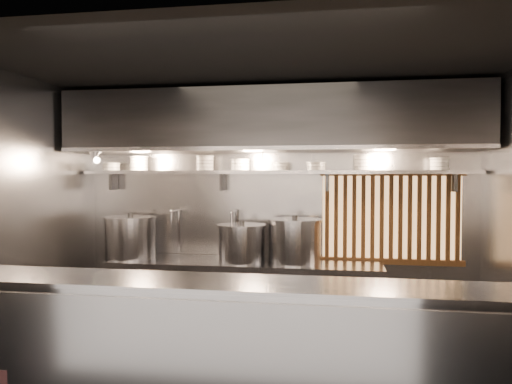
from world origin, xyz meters
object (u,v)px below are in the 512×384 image
(heat_lamp, at_px, (95,155))
(stock_pot_mid, at_px, (242,243))
(stock_pot_right, at_px, (295,241))
(stock_pot_left, at_px, (131,237))
(pendant_bulb, at_px, (263,165))

(heat_lamp, distance_m, stock_pot_mid, 1.87)
(heat_lamp, distance_m, stock_pot_right, 2.37)
(heat_lamp, xyz_separation_m, stock_pot_left, (0.28, 0.27, -0.93))
(stock_pot_left, height_order, stock_pot_right, same)
(heat_lamp, bearing_deg, stock_pot_left, 43.87)
(pendant_bulb, relative_size, stock_pot_mid, 0.26)
(stock_pot_left, bearing_deg, stock_pot_right, 0.22)
(heat_lamp, bearing_deg, pendant_bulb, 11.00)
(heat_lamp, height_order, stock_pot_mid, heat_lamp)
(pendant_bulb, bearing_deg, heat_lamp, -169.00)
(pendant_bulb, xyz_separation_m, stock_pot_mid, (-0.21, -0.12, -0.85))
(heat_lamp, xyz_separation_m, stock_pot_mid, (1.59, 0.23, -0.96))
(pendant_bulb, xyz_separation_m, stock_pot_right, (0.36, -0.07, -0.82))
(pendant_bulb, height_order, stock_pot_left, pendant_bulb)
(heat_lamp, bearing_deg, stock_pot_right, 7.31)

